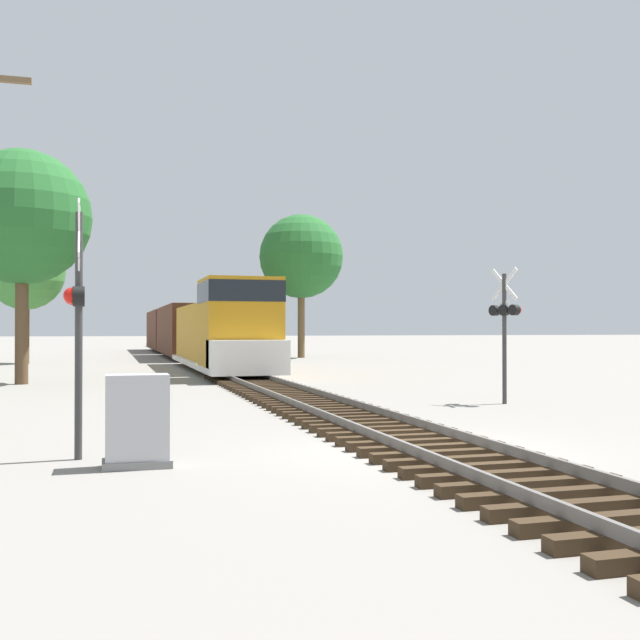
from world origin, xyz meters
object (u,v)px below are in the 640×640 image
crossing_signal_far (505,318)px  tree_deep_background (301,257)px  freight_train (186,332)px  tree_mid_background (26,272)px  crossing_signal_near (77,306)px  tree_far_right (22,218)px  relay_cabinet (137,422)px

crossing_signal_far → tree_deep_background: 33.70m
freight_train → tree_mid_background: tree_mid_background is taller
crossing_signal_near → tree_deep_background: 41.92m
tree_far_right → tree_mid_background: 17.54m
freight_train → tree_far_right: (-8.31, -21.83, 4.37)m
freight_train → relay_cabinet: (-4.78, -40.30, -1.20)m
tree_mid_background → crossing_signal_far: bearing=-62.1°
crossing_signal_near → tree_deep_background: tree_deep_background is taller
tree_mid_background → relay_cabinet: bearing=-81.9°
tree_far_right → tree_deep_background: 27.29m
tree_far_right → tree_mid_background: tree_far_right is taller
tree_deep_background → relay_cabinet: bearing=-107.8°
tree_deep_background → tree_mid_background: bearing=-166.6°
freight_train → crossing_signal_far: (5.44, -33.33, 0.50)m
crossing_signal_near → tree_far_right: (-2.62, 17.53, 3.81)m
tree_mid_background → tree_deep_background: 18.65m
relay_cabinet → tree_far_right: tree_far_right is taller
crossing_signal_far → tree_far_right: size_ratio=0.43×
tree_mid_background → tree_deep_background: (18.06, 4.30, 1.78)m
relay_cabinet → tree_far_right: bearing=100.8°
freight_train → crossing_signal_far: freight_train is taller
tree_far_right → crossing_signal_far: bearing=-39.9°
freight_train → crossing_signal_far: bearing=-80.7°
crossing_signal_near → relay_cabinet: size_ratio=2.94×
crossing_signal_near → crossing_signal_far: bearing=116.9°
crossing_signal_near → tree_far_right: size_ratio=0.47×
crossing_signal_near → relay_cabinet: crossing_signal_near is taller
crossing_signal_far → relay_cabinet: size_ratio=2.70×
freight_train → tree_far_right: size_ratio=5.56×
freight_train → crossing_signal_near: (-5.69, -39.36, 0.56)m
tree_mid_background → tree_deep_background: bearing=13.4°
crossing_signal_far → tree_mid_background: bearing=8.6°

